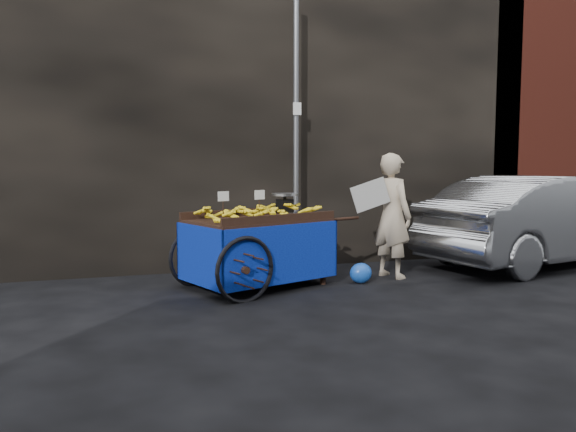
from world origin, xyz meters
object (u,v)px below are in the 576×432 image
object	(u,v)px
banana_cart	(254,226)
parked_car	(544,221)
vendor	(392,215)
plastic_bag	(361,273)

from	to	relation	value
banana_cart	parked_car	bearing A→B (deg)	-18.16
vendor	plastic_bag	distance (m)	0.98
banana_cart	plastic_bag	xyz separation A→B (m)	(1.42, -0.20, -0.66)
vendor	parked_car	size ratio (longest dim) A/B	0.41
banana_cart	vendor	size ratio (longest dim) A/B	1.49
banana_cart	vendor	world-z (taller)	vendor
parked_car	plastic_bag	bearing A→B (deg)	84.96
plastic_bag	banana_cart	bearing A→B (deg)	172.09
plastic_bag	vendor	bearing A→B (deg)	24.25
vendor	plastic_bag	bearing A→B (deg)	92.12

